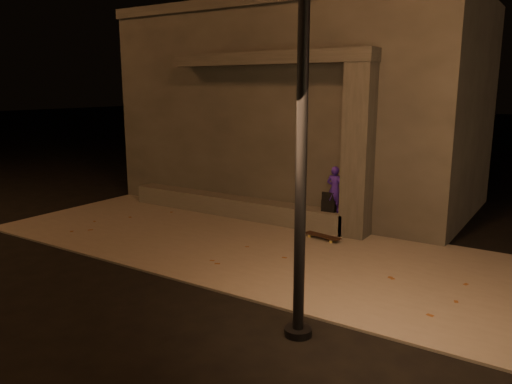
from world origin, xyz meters
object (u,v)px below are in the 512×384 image
Objects in this scene: column at (358,152)px; backpack at (329,205)px; skateboarder at (335,189)px; skateboard at (322,236)px.

column is 1.35m from backpack.
backpack is (-0.11, 0.00, -0.35)m from skateboarder.
skateboarder is 1.09m from skateboard.
column is at bearing -3.31° from backpack.
backpack is 0.85m from skateboard.
skateboarder is at bearing -3.31° from backpack.
skateboard is at bearing -79.55° from backpack.
column is 1.90m from skateboard.
column is at bearing 65.81° from skateboard.
skateboarder is at bearing 180.00° from column.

